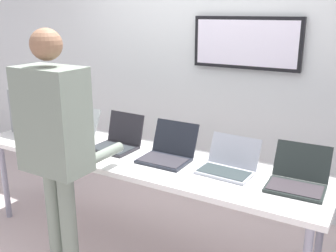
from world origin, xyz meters
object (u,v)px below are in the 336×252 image
laptop_station_2 (168,152)px  laptop_station_4 (298,178)px  laptop_station_1 (118,140)px  laptop_station_0 (73,133)px  person (56,138)px  workbench (140,163)px  equipment_box (39,109)px  laptop_station_3 (228,164)px

laptop_station_2 → laptop_station_4: bearing=0.8°
laptop_station_1 → laptop_station_0: bearing=-176.8°
person → laptop_station_1: bearing=93.4°
workbench → laptop_station_2: size_ratio=7.82×
laptop_station_0 → equipment_box: bearing=174.0°
laptop_station_4 → laptop_station_2: bearing=-179.2°
equipment_box → laptop_station_2: bearing=-1.6°
equipment_box → laptop_station_1: 0.92m
workbench → laptop_station_2: laptop_station_2 is taller
laptop_station_3 → workbench: bearing=-174.3°
laptop_station_0 → laptop_station_4: size_ratio=1.07×
laptop_station_3 → person: 1.17m
equipment_box → laptop_station_0: bearing=-6.0°
laptop_station_2 → person: size_ratio=0.21×
laptop_station_0 → person: person is taller
workbench → laptop_station_3: size_ratio=7.47×
equipment_box → laptop_station_3: equipment_box is taller
laptop_station_3 → person: (-0.91, -0.69, 0.23)m
laptop_station_1 → laptop_station_3: 0.95m
workbench → laptop_station_3: bearing=5.7°
laptop_station_2 → equipment_box: bearing=178.4°
laptop_station_4 → laptop_station_1: bearing=179.8°
equipment_box → laptop_station_2: equipment_box is taller
laptop_station_2 → laptop_station_3: size_ratio=0.95×
laptop_station_4 → equipment_box: bearing=179.3°
workbench → person: size_ratio=1.62×
workbench → person: (-0.22, -0.62, 0.34)m
laptop_station_2 → laptop_station_3: bearing=1.5°
equipment_box → person: person is taller
laptop_station_3 → laptop_station_4: bearing=0.1°
equipment_box → person: (0.95, -0.72, 0.09)m
laptop_station_0 → laptop_station_2: laptop_station_2 is taller
equipment_box → laptop_station_3: bearing=-0.9°
person → equipment_box: bearing=143.0°
laptop_station_2 → laptop_station_1: bearing=177.7°
laptop_station_0 → laptop_station_1: size_ratio=1.15×
equipment_box → laptop_station_1: size_ratio=1.13×
laptop_station_3 → laptop_station_4: (0.47, 0.00, 0.00)m
laptop_station_4 → laptop_station_0: bearing=-179.4°
workbench → laptop_station_1: size_ratio=8.08×
workbench → person: 0.74m
laptop_station_0 → laptop_station_4: 1.88m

